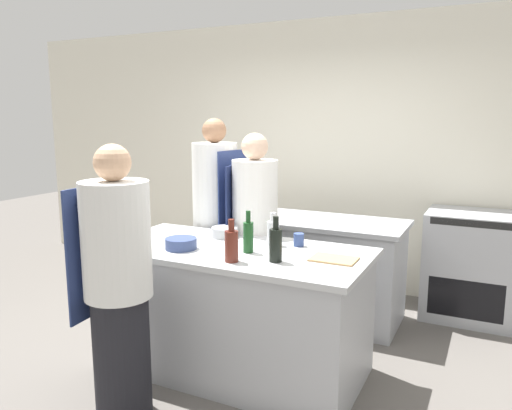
# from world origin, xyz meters

# --- Properties ---
(ground_plane) EXTENTS (16.00, 16.00, 0.00)m
(ground_plane) POSITION_xyz_m (0.00, 0.00, 0.00)
(ground_plane) COLOR #605B56
(wall_back) EXTENTS (8.00, 0.06, 2.80)m
(wall_back) POSITION_xyz_m (0.00, 2.13, 1.40)
(wall_back) COLOR silver
(wall_back) RESTS_ON ground_plane
(prep_counter) EXTENTS (1.88, 0.91, 0.90)m
(prep_counter) POSITION_xyz_m (0.00, 0.00, 0.45)
(prep_counter) COLOR #A8AAAF
(prep_counter) RESTS_ON ground_plane
(pass_counter) EXTENTS (1.83, 0.72, 0.90)m
(pass_counter) POSITION_xyz_m (0.07, 1.19, 0.45)
(pass_counter) COLOR #A8AAAF
(pass_counter) RESTS_ON ground_plane
(oven_range) EXTENTS (0.76, 0.62, 0.97)m
(oven_range) POSITION_xyz_m (1.45, 1.77, 0.49)
(oven_range) COLOR #A8AAAF
(oven_range) RESTS_ON ground_plane
(chef_at_prep_near) EXTENTS (0.42, 0.40, 1.66)m
(chef_at_prep_near) POSITION_xyz_m (-0.34, -0.80, 0.82)
(chef_at_prep_near) COLOR black
(chef_at_prep_near) RESTS_ON ground_plane
(chef_at_stove) EXTENTS (0.43, 0.41, 1.80)m
(chef_at_stove) POSITION_xyz_m (-0.55, 0.68, 0.90)
(chef_at_stove) COLOR black
(chef_at_stove) RESTS_ON ground_plane
(chef_at_pass_far) EXTENTS (0.41, 0.39, 1.69)m
(chef_at_pass_far) POSITION_xyz_m (-0.11, 0.54, 0.84)
(chef_at_pass_far) COLOR black
(chef_at_pass_far) RESTS_ON ground_plane
(bottle_olive_oil) EXTENTS (0.09, 0.09, 0.24)m
(bottle_olive_oil) POSITION_xyz_m (0.21, 0.20, 1.00)
(bottle_olive_oil) COLOR silver
(bottle_olive_oil) RESTS_ON prep_counter
(bottle_vinegar) EXTENTS (0.06, 0.06, 0.27)m
(bottle_vinegar) POSITION_xyz_m (-0.83, -0.28, 1.01)
(bottle_vinegar) COLOR #2D5175
(bottle_vinegar) RESTS_ON prep_counter
(bottle_wine) EXTENTS (0.09, 0.09, 0.27)m
(bottle_wine) POSITION_xyz_m (0.14, -0.29, 1.01)
(bottle_wine) COLOR #5B2319
(bottle_wine) RESTS_ON prep_counter
(bottle_cooking_oil) EXTENTS (0.08, 0.08, 0.29)m
(bottle_cooking_oil) POSITION_xyz_m (0.39, -0.17, 1.02)
(bottle_cooking_oil) COLOR black
(bottle_cooking_oil) RESTS_ON prep_counter
(bottle_sauce) EXTENTS (0.07, 0.07, 0.29)m
(bottle_sauce) POSITION_xyz_m (0.14, -0.05, 1.02)
(bottle_sauce) COLOR #19471E
(bottle_sauce) RESTS_ON prep_counter
(bowl_mixing_large) EXTENTS (0.20, 0.20, 0.08)m
(bowl_mixing_large) POSITION_xyz_m (-0.22, 0.26, 0.94)
(bowl_mixing_large) COLOR #B7BABC
(bowl_mixing_large) RESTS_ON prep_counter
(bowl_prep_small) EXTENTS (0.22, 0.22, 0.08)m
(bowl_prep_small) POSITION_xyz_m (-0.32, -0.18, 0.94)
(bowl_prep_small) COLOR navy
(bowl_prep_small) RESTS_ON prep_counter
(cup) EXTENTS (0.07, 0.07, 0.09)m
(cup) POSITION_xyz_m (0.38, 0.25, 0.95)
(cup) COLOR #33477F
(cup) RESTS_ON prep_counter
(cutting_board) EXTENTS (0.29, 0.21, 0.01)m
(cutting_board) POSITION_xyz_m (0.71, 0.03, 0.91)
(cutting_board) COLOR tan
(cutting_board) RESTS_ON prep_counter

